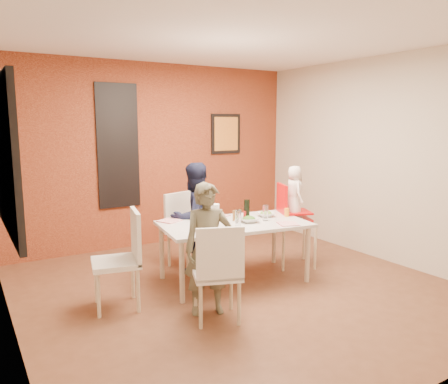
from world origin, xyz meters
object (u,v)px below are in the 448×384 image
child_near (208,249)px  paper_towel_roll (214,215)px  wine_bottle (247,210)px  child_far (194,217)px  chair_far (184,225)px  dining_table (234,228)px  chair_left (124,254)px  high_chair (291,217)px  toddler (294,192)px  chair_near (218,269)px

child_near → paper_towel_roll: (0.42, 0.59, 0.18)m
child_near → wine_bottle: size_ratio=5.00×
child_far → chair_far: bearing=-95.5°
chair_far → child_far: size_ratio=0.69×
child_far → dining_table: bearing=100.2°
chair_left → high_chair: bearing=105.5°
chair_far → child_far: (0.02, -0.24, 0.15)m
wine_bottle → paper_towel_roll: size_ratio=1.04×
dining_table → child_far: child_far is taller
toddler → paper_towel_roll: bearing=108.6°
chair_far → high_chair: 1.38m
dining_table → chair_near: 1.12m
high_chair → paper_towel_roll: high_chair is taller
child_near → toddler: (1.63, 0.68, 0.32)m
chair_near → child_far: (0.50, 1.42, 0.16)m
chair_left → child_near: 0.85m
dining_table → chair_near: size_ratio=1.91×
high_chair → dining_table: bearing=117.0°
dining_table → chair_far: chair_far is taller
high_chair → paper_towel_roll: (-1.19, -0.10, 0.18)m
dining_table → chair_far: 0.85m
child_near → child_far: child_far is taller
chair_far → toddler: 1.47m
dining_table → child_near: (-0.69, -0.61, 0.01)m
chair_near → paper_towel_roll: size_ratio=3.79×
chair_near → wine_bottle: size_ratio=3.64×
dining_table → high_chair: bearing=5.1°
dining_table → chair_far: (-0.24, 0.81, -0.11)m
chair_far → toddler: toddler is taller
chair_near → child_near: size_ratio=0.73×
chair_left → wine_bottle: 1.52m
child_far → paper_towel_roll: bearing=74.1°
chair_near → high_chair: 1.89m
toddler → child_far: bearing=81.2°
chair_far → chair_left: bearing=-157.3°
chair_left → child_far: size_ratio=0.72×
child_far → paper_towel_roll: 0.61m
chair_far → high_chair: bearing=-48.0°
chair_left → high_chair: high_chair is taller
chair_far → wine_bottle: wine_bottle is taller
dining_table → child_far: (-0.22, 0.57, 0.04)m
chair_near → chair_left: (-0.61, 0.80, 0.03)m
chair_left → wine_bottle: (1.49, 0.04, 0.27)m
chair_far → wine_bottle: 0.97m
child_near → paper_towel_roll: size_ratio=5.21×
chair_near → child_far: 1.51m
chair_near → wine_bottle: wine_bottle is taller
child_far → toddler: bearing=145.5°
dining_table → child_far: 0.61m
toddler → wine_bottle: 0.80m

